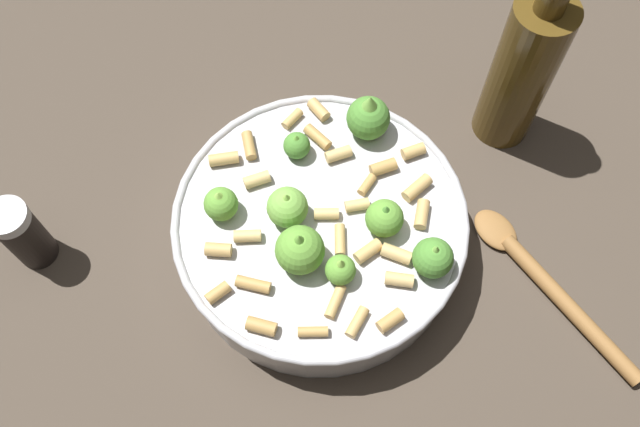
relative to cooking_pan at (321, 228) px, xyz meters
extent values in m
plane|color=#42382D|center=(0.00, 0.00, -0.04)|extent=(2.40, 2.40, 0.00)
cylinder|color=#B7B7BC|center=(0.00, 0.00, -0.01)|extent=(0.28, 0.28, 0.06)
torus|color=#B7B7BC|center=(0.00, 0.00, 0.02)|extent=(0.29, 0.29, 0.01)
sphere|color=#75B247|center=(-0.03, 0.01, 0.04)|extent=(0.04, 0.04, 0.04)
cone|color=#8CC64C|center=(-0.03, 0.01, 0.06)|extent=(0.02, 0.02, 0.01)
sphere|color=#609E38|center=(0.05, -0.03, 0.04)|extent=(0.04, 0.04, 0.04)
cone|color=#4C8933|center=(0.05, -0.03, 0.06)|extent=(0.02, 0.02, 0.01)
sphere|color=#609E38|center=(0.00, -0.06, 0.04)|extent=(0.03, 0.03, 0.03)
cone|color=#8CC64C|center=(0.00, -0.06, 0.05)|extent=(0.01, 0.01, 0.01)
sphere|color=#4C8933|center=(-0.01, 0.08, 0.04)|extent=(0.03, 0.03, 0.03)
cone|color=#609E38|center=(-0.01, 0.08, 0.05)|extent=(0.01, 0.01, 0.01)
sphere|color=#4C8933|center=(0.07, 0.08, 0.05)|extent=(0.04, 0.04, 0.04)
cone|color=#75B247|center=(0.07, 0.08, 0.07)|extent=(0.02, 0.02, 0.02)
sphere|color=#609E38|center=(-0.09, 0.03, 0.04)|extent=(0.03, 0.03, 0.03)
cone|color=#8CC64C|center=(-0.09, 0.03, 0.06)|extent=(0.02, 0.02, 0.01)
sphere|color=#4C8933|center=(0.08, -0.08, 0.04)|extent=(0.04, 0.04, 0.04)
cone|color=#75B247|center=(0.08, -0.08, 0.06)|extent=(0.01, 0.01, 0.01)
sphere|color=#609E38|center=(-0.03, -0.04, 0.05)|extent=(0.05, 0.05, 0.05)
cone|color=#609E38|center=(-0.03, -0.04, 0.07)|extent=(0.02, 0.02, 0.02)
cylinder|color=tan|center=(-0.08, -0.05, 0.03)|extent=(0.03, 0.03, 0.01)
cylinder|color=tan|center=(0.05, 0.02, 0.03)|extent=(0.02, 0.02, 0.01)
cylinder|color=tan|center=(-0.05, 0.10, 0.03)|extent=(0.01, 0.03, 0.01)
cylinder|color=tan|center=(0.03, 0.12, 0.03)|extent=(0.02, 0.03, 0.01)
cylinder|color=tan|center=(0.05, -0.08, 0.03)|extent=(0.03, 0.02, 0.01)
cylinder|color=tan|center=(-0.05, 0.06, 0.03)|extent=(0.03, 0.01, 0.01)
cylinder|color=tan|center=(0.01, 0.11, 0.03)|extent=(0.03, 0.02, 0.01)
cylinder|color=tan|center=(-0.11, -0.05, 0.03)|extent=(0.03, 0.02, 0.01)
cylinder|color=tan|center=(0.04, 0.06, 0.03)|extent=(0.03, 0.01, 0.01)
cylinder|color=tan|center=(0.00, -0.11, 0.03)|extent=(0.03, 0.03, 0.01)
cylinder|color=tan|center=(-0.10, -0.01, 0.03)|extent=(0.03, 0.02, 0.01)
cylinder|color=tan|center=(0.10, 0.00, 0.03)|extent=(0.03, 0.02, 0.01)
cylinder|color=tan|center=(0.01, 0.00, 0.03)|extent=(0.03, 0.02, 0.01)
cylinder|color=tan|center=(0.11, 0.04, 0.03)|extent=(0.02, 0.01, 0.01)
cylinder|color=tan|center=(0.01, -0.03, 0.03)|extent=(0.02, 0.03, 0.01)
cylinder|color=tan|center=(-0.04, -0.11, 0.03)|extent=(0.03, 0.02, 0.01)
cylinder|color=tan|center=(-0.07, 0.09, 0.03)|extent=(0.03, 0.02, 0.01)
cylinder|color=tan|center=(0.09, -0.03, 0.03)|extent=(0.02, 0.03, 0.01)
cylinder|color=tan|center=(0.03, -0.12, 0.03)|extent=(0.03, 0.02, 0.01)
cylinder|color=tan|center=(-0.01, -0.09, 0.03)|extent=(0.03, 0.03, 0.01)
cylinder|color=tan|center=(-0.07, 0.00, 0.03)|extent=(0.03, 0.02, 0.01)
cylinder|color=tan|center=(0.05, -0.06, 0.03)|extent=(0.03, 0.03, 0.01)
cylinder|color=tan|center=(-0.08, -0.09, 0.03)|extent=(0.03, 0.03, 0.01)
cylinder|color=tan|center=(0.07, 0.03, 0.03)|extent=(0.03, 0.01, 0.01)
cylinder|color=tan|center=(0.02, 0.08, 0.03)|extent=(0.02, 0.03, 0.01)
cylinder|color=tan|center=(0.04, 0.00, 0.03)|extent=(0.02, 0.01, 0.01)
cylinder|color=tan|center=(0.03, -0.05, 0.03)|extent=(0.03, 0.02, 0.01)
cylinder|color=black|center=(-0.28, 0.08, 0.00)|extent=(0.04, 0.04, 0.08)
cylinder|color=silver|center=(-0.28, 0.08, 0.04)|extent=(0.04, 0.04, 0.01)
cylinder|color=#4C3814|center=(0.24, 0.08, 0.05)|extent=(0.06, 0.06, 0.19)
cylinder|color=olive|center=(0.21, -0.14, -0.03)|extent=(0.07, 0.18, 0.02)
ellipsoid|color=olive|center=(0.18, -0.04, -0.03)|extent=(0.05, 0.06, 0.01)
camera|label=1|loc=(-0.09, -0.27, 0.61)|focal=38.45mm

